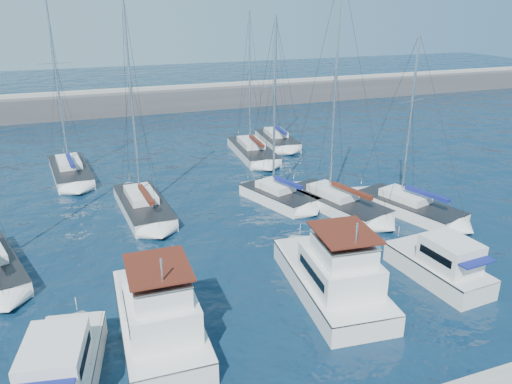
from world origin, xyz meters
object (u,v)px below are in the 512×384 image
object	(u,v)px
sailboat_mid_c	(278,196)
sailboat_back_c	(277,140)
sailboat_back_a	(70,171)
motor_yacht_stbd_inner	(334,278)
sailboat_mid_d	(336,202)
sailboat_mid_e	(409,207)
motor_yacht_port_outer	(62,371)
motor_yacht_stbd_outer	(441,266)
sailboat_back_b	(252,151)
sailboat_mid_b	(143,205)
motor_yacht_port_inner	(160,317)

from	to	relation	value
sailboat_mid_c	sailboat_back_c	world-z (taller)	sailboat_mid_c
sailboat_back_a	sailboat_back_c	world-z (taller)	sailboat_back_a
motor_yacht_stbd_inner	sailboat_mid_d	bearing A→B (deg)	65.94
sailboat_mid_d	sailboat_mid_e	xyz separation A→B (m)	(4.76, -2.67, -0.04)
motor_yacht_port_outer	sailboat_mid_c	size ratio (longest dim) A/B	0.50
motor_yacht_stbd_inner	sailboat_back_a	world-z (taller)	sailboat_back_a
motor_yacht_stbd_outer	sailboat_back_b	world-z (taller)	sailboat_back_b
motor_yacht_stbd_inner	sailboat_mid_b	size ratio (longest dim) A/B	0.58
sailboat_mid_c	sailboat_back_a	world-z (taller)	sailboat_back_a
motor_yacht_stbd_inner	sailboat_mid_c	xyz separation A→B (m)	(2.60, 13.70, -0.59)
motor_yacht_port_inner	sailboat_mid_e	size ratio (longest dim) A/B	0.68
motor_yacht_stbd_outer	sailboat_mid_b	size ratio (longest dim) A/B	0.40
sailboat_mid_c	sailboat_back_c	size ratio (longest dim) A/B	1.05
motor_yacht_port_outer	sailboat_back_b	bearing A→B (deg)	67.84
sailboat_mid_e	sailboat_mid_c	bearing A→B (deg)	130.27
motor_yacht_stbd_inner	sailboat_mid_b	xyz separation A→B (m)	(-7.85, 15.44, -0.60)
sailboat_mid_c	motor_yacht_stbd_outer	bearing A→B (deg)	-93.42
motor_yacht_stbd_outer	sailboat_back_a	xyz separation A→B (m)	(-19.31, 26.98, -0.41)
sailboat_mid_b	sailboat_mid_d	xyz separation A→B (m)	(14.10, -4.62, 0.01)
sailboat_mid_b	sailboat_mid_d	size ratio (longest dim) A/B	0.93
sailboat_mid_e	sailboat_back_a	distance (m)	29.92
sailboat_mid_c	sailboat_back_b	size ratio (longest dim) A/B	0.99
sailboat_mid_e	motor_yacht_port_outer	bearing A→B (deg)	-173.47
motor_yacht_stbd_outer	sailboat_back_c	distance (m)	30.67
motor_yacht_port_outer	motor_yacht_stbd_outer	xyz separation A→B (m)	(20.34, 1.59, 0.00)
sailboat_mid_d	sailboat_back_b	size ratio (longest dim) A/B	1.21
sailboat_mid_b	sailboat_back_c	distance (m)	22.37
motor_yacht_port_inner	sailboat_back_a	distance (m)	26.70
sailboat_back_c	motor_yacht_stbd_outer	bearing A→B (deg)	-90.19
motor_yacht_port_outer	motor_yacht_stbd_inner	size ratio (longest dim) A/B	0.76
motor_yacht_port_inner	sailboat_mid_b	xyz separation A→B (m)	(1.58, 15.67, -0.60)
sailboat_mid_c	sailboat_mid_e	distance (m)	10.08
motor_yacht_port_outer	motor_yacht_stbd_outer	bearing A→B (deg)	15.56
sailboat_mid_d	motor_yacht_port_inner	bearing A→B (deg)	-159.77
sailboat_mid_b	sailboat_mid_d	bearing A→B (deg)	-21.66
motor_yacht_stbd_outer	sailboat_mid_b	xyz separation A→B (m)	(-14.36, 16.16, -0.41)
sailboat_mid_b	sailboat_mid_c	bearing A→B (deg)	-12.99
motor_yacht_stbd_inner	motor_yacht_port_inner	bearing A→B (deg)	-172.68
motor_yacht_port_outer	motor_yacht_stbd_outer	size ratio (longest dim) A/B	1.11
sailboat_mid_b	sailboat_back_b	size ratio (longest dim) A/B	1.12
motor_yacht_stbd_outer	sailboat_back_b	distance (m)	27.43
motor_yacht_stbd_outer	sailboat_back_a	bearing A→B (deg)	121.21
motor_yacht_port_inner	sailboat_back_a	bearing A→B (deg)	98.95
motor_yacht_stbd_inner	sailboat_back_b	xyz separation A→B (m)	(5.18, 26.68, -0.63)
motor_yacht_port_outer	sailboat_mid_d	bearing A→B (deg)	44.28
motor_yacht_port_outer	sailboat_back_a	bearing A→B (deg)	99.03
sailboat_mid_c	sailboat_back_b	world-z (taller)	sailboat_back_b
sailboat_back_a	motor_yacht_port_inner	bearing A→B (deg)	-87.83
motor_yacht_port_inner	sailboat_back_c	distance (m)	35.40
sailboat_mid_b	sailboat_back_a	xyz separation A→B (m)	(-4.95, 10.82, -0.01)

